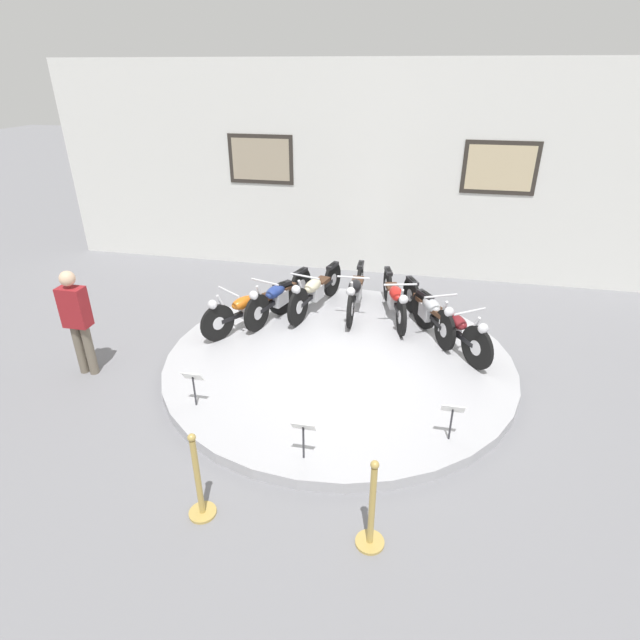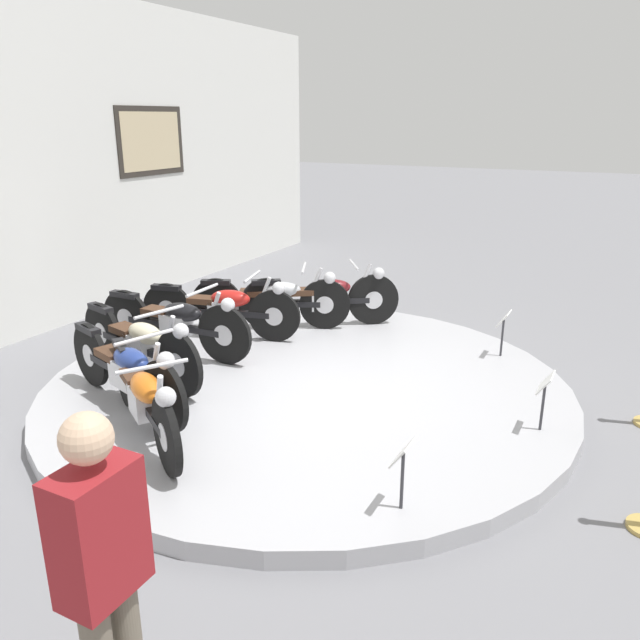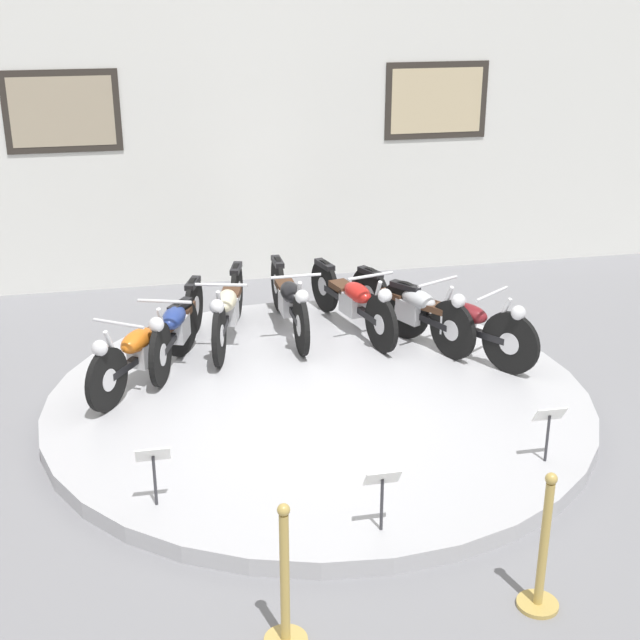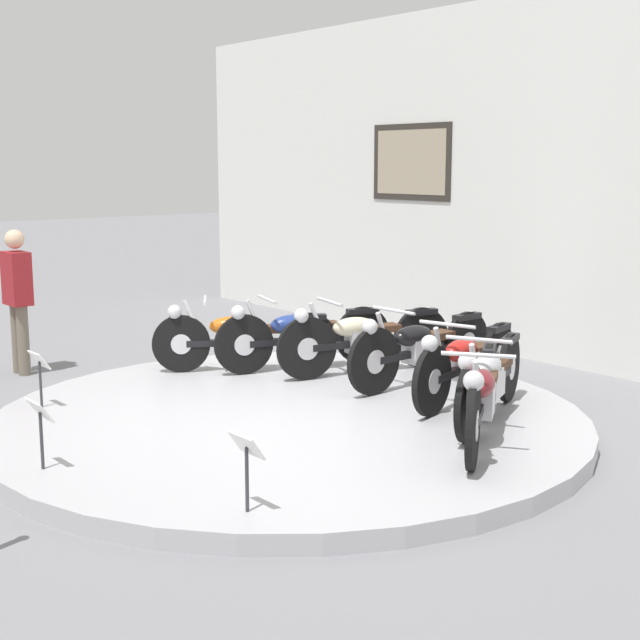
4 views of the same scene
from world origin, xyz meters
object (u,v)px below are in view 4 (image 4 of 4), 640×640
motorcycle_red (465,360)px  info_placard_front_right (247,456)px  info_placard_front_left (40,367)px  motorcycle_blue (301,334)px  visitor_standing (18,294)px  motorcycle_silver (489,377)px  info_placard_front_centre (40,420)px  motorcycle_maroon (481,395)px  motorcycle_orange (242,336)px  motorcycle_black (420,346)px  motorcycle_cream (362,337)px

motorcycle_red → info_placard_front_right: 3.22m
info_placard_front_left → motorcycle_red: bearing=53.4°
motorcycle_blue → info_placard_front_left: bearing=-96.8°
visitor_standing → motorcycle_silver: bearing=23.7°
motorcycle_blue → info_placard_front_right: motorcycle_blue is taller
info_placard_front_centre → motorcycle_maroon: bearing=60.7°
motorcycle_orange → info_placard_front_centre: 3.30m
motorcycle_black → motorcycle_maroon: (1.62, -1.00, -0.00)m
info_placard_front_left → info_placard_front_centre: 1.73m
motorcycle_cream → info_placard_front_centre: size_ratio=3.81×
info_placard_front_left → info_placard_front_right: bearing=0.0°
motorcycle_black → info_placard_front_right: size_ratio=3.91×
motorcycle_orange → motorcycle_blue: (0.35, 0.52, 0.01)m
motorcycle_maroon → info_placard_front_right: motorcycle_maroon is taller
motorcycle_blue → motorcycle_black: size_ratio=0.95×
info_placard_front_left → info_placard_front_centre: (1.59, -0.66, 0.00)m
motorcycle_cream → motorcycle_maroon: same height
motorcycle_black → motorcycle_silver: bearing=-20.8°
info_placard_front_left → visitor_standing: size_ratio=0.32×
motorcycle_silver → info_placard_front_centre: motorcycle_silver is taller
motorcycle_maroon → motorcycle_cream: bearing=159.3°
info_placard_front_centre → info_placard_front_right: bearing=22.6°
motorcycle_black → info_placard_front_left: size_ratio=3.91×
motorcycle_orange → info_placard_front_left: bearing=-89.4°
motorcycle_blue → motorcycle_silver: (2.54, 0.00, -0.00)m
visitor_standing → info_placard_front_centre: bearing=-19.5°
motorcycle_maroon → motorcycle_blue: bearing=169.8°
motorcycle_orange → motorcycle_red: (2.32, 0.88, 0.01)m
motorcycle_blue → motorcycle_silver: 2.54m
motorcycle_blue → motorcycle_cream: bearing=32.3°
info_placard_front_centre → visitor_standing: 3.82m
motorcycle_maroon → motorcycle_silver: bearing=123.6°
motorcycle_red → info_placard_front_centre: bearing=-100.6°
motorcycle_silver → visitor_standing: size_ratio=1.13×
motorcycle_silver → info_placard_front_centre: size_ratio=3.56×
info_placard_front_left → motorcycle_silver: bearing=43.7°
info_placard_front_right → info_placard_front_left: bearing=180.0°
motorcycle_blue → motorcycle_red: 2.00m
motorcycle_orange → info_placard_front_right: (3.21, -2.21, -0.00)m
motorcycle_cream → motorcycle_black: size_ratio=0.97×
info_placard_front_left → info_placard_front_right: size_ratio=1.00×
visitor_standing → info_placard_front_right: bearing=-6.7°
motorcycle_orange → motorcycle_maroon: 3.24m
motorcycle_cream → info_placard_front_centre: 3.82m
motorcycle_black → motorcycle_silver: 1.36m
motorcycle_orange → motorcycle_silver: size_ratio=0.91×
motorcycle_orange → info_placard_front_centre: motorcycle_orange is taller
motorcycle_red → visitor_standing: visitor_standing is taller
motorcycle_black → motorcycle_maroon: size_ratio=1.20×
motorcycle_black → info_placard_front_right: (1.59, -3.22, -0.02)m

